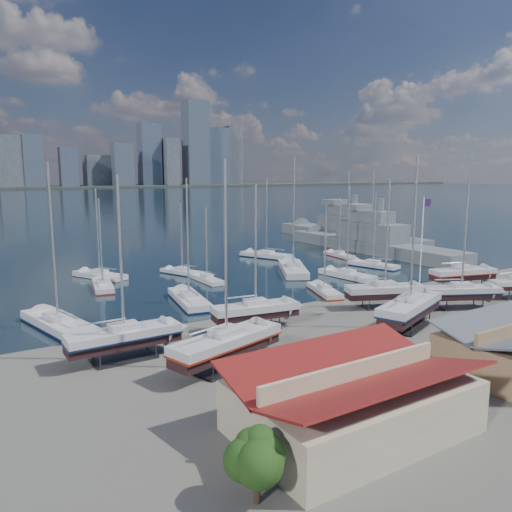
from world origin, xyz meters
TOP-DOWN VIEW (x-y plane):
  - ground at (0.00, -10.00)m, footprint 1400.00×1400.00m
  - water at (0.00, 300.00)m, footprint 1400.00×600.00m
  - shed_red at (-18.00, -26.00)m, footprint 14.70×9.45m
  - sailboat_cradle_0 at (-26.23, -6.92)m, footprint 9.70×2.86m
  - sailboat_cradle_1 at (-19.74, -13.11)m, footprint 10.84×5.66m
  - sailboat_cradle_2 at (-12.23, -5.54)m, footprint 9.18×3.81m
  - sailboat_cradle_3 at (1.42, -13.56)m, footprint 11.30×6.77m
  - sailboat_cradle_4 at (5.11, -6.62)m, footprint 9.49×6.02m
  - sailboat_cradle_5 at (12.45, -11.62)m, footprint 9.12×6.15m
  - sailboat_cradle_6 at (22.12, -4.89)m, footprint 9.78×5.05m
  - sailboat_moored_0 at (-29.35, 5.17)m, footprint 5.84×12.26m
  - sailboat_moored_1 at (-20.55, 21.04)m, footprint 4.03×9.01m
  - sailboat_moored_2 at (-19.06, 28.22)m, footprint 6.56×9.56m
  - sailboat_moored_3 at (-13.77, 7.41)m, footprint 4.77×11.00m
  - sailboat_moored_4 at (-6.42, 17.29)m, footprint 2.13×7.56m
  - sailboat_moored_5 at (-7.28, 24.24)m, footprint 5.07×8.15m
  - sailboat_moored_6 at (3.54, 2.54)m, footprint 5.04×8.61m
  - sailboat_moored_7 at (8.38, 16.16)m, footprint 9.34×12.81m
  - sailboat_moored_8 at (12.63, 30.42)m, footprint 6.95×10.76m
  - sailboat_moored_9 at (12.96, 8.55)m, footprint 3.62×9.88m
  - sailboat_moored_10 at (22.61, 12.68)m, footprint 4.61×9.24m
  - sailboat_moored_11 at (25.02, 24.03)m, footprint 3.15×8.07m
  - naval_ship_east at (34.79, 25.51)m, footprint 7.49×43.63m
  - naval_ship_west at (42.17, 40.80)m, footprint 8.30×45.12m
  - car_a at (-14.00, -18.69)m, footprint 2.84×4.93m
  - car_b at (-10.37, -21.78)m, footprint 4.54×2.74m
  - car_c at (6.50, -21.38)m, footprint 2.60×5.48m
  - tree at (-26.62, -28.74)m, footprint 2.71×2.71m
  - flagpole at (5.72, -11.16)m, footprint 1.17×0.12m

SIDE VIEW (x-z plane):
  - water at x=0.00m, z-range -0.35..0.05m
  - ground at x=0.00m, z-range 0.00..0.00m
  - sailboat_moored_10 at x=22.61m, z-range -6.35..6.96m
  - sailboat_moored_1 at x=-20.55m, z-range -6.20..6.82m
  - sailboat_moored_8 at x=12.63m, z-range -7.52..8.14m
  - sailboat_moored_3 at x=-13.77m, z-range -7.65..8.27m
  - sailboat_moored_6 at x=3.54m, z-range -5.91..6.52m
  - sailboat_moored_5 at x=-7.28m, z-range -5.60..6.22m
  - sailboat_moored_11 at x=25.02m, z-range -5.56..6.18m
  - sailboat_moored_0 at x=-29.35m, z-range -8.52..9.15m
  - sailboat_moored_9 at x=12.96m, z-range -6.97..7.62m
  - sailboat_moored_2 at x=-19.06m, z-range -6.76..7.40m
  - sailboat_moored_7 at x=8.38m, z-range -9.26..9.92m
  - sailboat_moored_4 at x=-6.42m, z-range -5.37..6.03m
  - car_b at x=-10.37m, z-range 0.00..1.41m
  - car_c at x=6.50m, z-range 0.00..1.51m
  - car_a at x=-14.00m, z-range 0.00..1.58m
  - naval_ship_east at x=34.79m, z-range -7.30..10.62m
  - naval_ship_west at x=42.17m, z-range -7.36..10.69m
  - sailboat_cradle_5 at x=12.45m, z-range -5.27..9.27m
  - sailboat_cradle_2 at x=-12.23m, z-range -5.31..9.33m
  - sailboat_cradle_4 at x=5.11m, z-range -5.53..9.59m
  - sailboat_cradle_6 at x=22.12m, z-range -5.61..9.68m
  - sailboat_cradle_0 at x=-26.23m, z-range -5.77..9.87m
  - sailboat_cradle_1 at x=-19.74m, z-range -6.29..10.51m
  - sailboat_cradle_3 at x=1.42m, z-range -6.62..10.92m
  - shed_red at x=-18.00m, z-range 0.07..4.57m
  - tree at x=-26.62m, z-range 0.56..4.44m
  - flagpole at x=5.72m, z-range 1.09..14.36m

